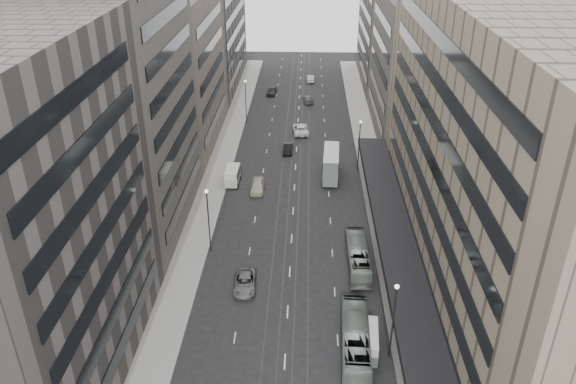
# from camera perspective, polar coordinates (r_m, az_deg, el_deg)

# --- Properties ---
(ground) EXTENTS (220.00, 220.00, 0.00)m
(ground) POSITION_cam_1_polar(r_m,az_deg,el_deg) (58.44, -0.08, -12.71)
(ground) COLOR black
(ground) RESTS_ON ground
(sidewalk_right) EXTENTS (4.00, 125.00, 0.15)m
(sidewalk_right) POSITION_cam_1_polar(r_m,az_deg,el_deg) (90.81, 8.40, 2.87)
(sidewalk_right) COLOR gray
(sidewalk_right) RESTS_ON ground
(sidewalk_left) EXTENTS (4.00, 125.00, 0.15)m
(sidewalk_left) POSITION_cam_1_polar(r_m,az_deg,el_deg) (91.24, -6.77, 3.11)
(sidewalk_left) COLOR gray
(sidewalk_left) RESTS_ON ground
(department_store) EXTENTS (19.20, 60.00, 30.00)m
(department_store) POSITION_cam_1_polar(r_m,az_deg,el_deg) (60.53, 20.99, 3.54)
(department_store) COLOR #7D6D5B
(department_store) RESTS_ON ground
(building_right_mid) EXTENTS (15.00, 28.00, 24.00)m
(building_right_mid) POSITION_cam_1_polar(r_m,az_deg,el_deg) (101.75, 13.53, 12.32)
(building_right_mid) COLOR #48433E
(building_right_mid) RESTS_ON ground
(building_right_far) EXTENTS (15.00, 32.00, 28.00)m
(building_right_far) POSITION_cam_1_polar(r_m,az_deg,el_deg) (130.13, 11.25, 16.75)
(building_right_far) COLOR #5D5754
(building_right_far) RESTS_ON ground
(building_left_a) EXTENTS (15.00, 28.00, 30.00)m
(building_left_a) POSITION_cam_1_polar(r_m,az_deg,el_deg) (48.86, -26.62, -3.50)
(building_left_a) COLOR #5D5754
(building_left_a) RESTS_ON ground
(building_left_b) EXTENTS (15.00, 26.00, 34.00)m
(building_left_b) POSITION_cam_1_polar(r_m,az_deg,el_deg) (70.64, -17.44, 9.29)
(building_left_b) COLOR #48433E
(building_left_b) RESTS_ON ground
(building_left_c) EXTENTS (15.00, 28.00, 25.00)m
(building_left_c) POSITION_cam_1_polar(r_m,az_deg,el_deg) (96.69, -12.17, 11.97)
(building_left_c) COLOR #74645A
(building_left_c) RESTS_ON ground
(building_left_d) EXTENTS (15.00, 38.00, 28.00)m
(building_left_d) POSITION_cam_1_polar(r_m,az_deg,el_deg) (127.77, -8.82, 16.75)
(building_left_d) COLOR #5D5754
(building_left_d) RESTS_ON ground
(lamp_right_near) EXTENTS (0.44, 0.44, 8.32)m
(lamp_right_near) POSITION_cam_1_polar(r_m,az_deg,el_deg) (51.87, 10.72, -11.97)
(lamp_right_near) COLOR #262628
(lamp_right_near) RESTS_ON ground
(lamp_right_far) EXTENTS (0.44, 0.44, 8.32)m
(lamp_right_far) POSITION_cam_1_polar(r_m,az_deg,el_deg) (86.24, 7.26, 5.29)
(lamp_right_far) COLOR #262628
(lamp_right_far) RESTS_ON ground
(lamp_left_near) EXTENTS (0.44, 0.44, 8.32)m
(lamp_left_near) POSITION_cam_1_polar(r_m,az_deg,el_deg) (66.19, -8.13, -2.15)
(lamp_left_near) COLOR #262628
(lamp_left_near) RESTS_ON ground
(lamp_left_far) EXTENTS (0.44, 0.44, 8.32)m
(lamp_left_far) POSITION_cam_1_polar(r_m,az_deg,el_deg) (105.24, -4.32, 9.64)
(lamp_left_far) COLOR #262628
(lamp_left_far) RESTS_ON ground
(bus_near) EXTENTS (2.95, 10.85, 3.00)m
(bus_near) POSITION_cam_1_polar(r_m,az_deg,el_deg) (54.21, 6.85, -14.73)
(bus_near) COLOR gray
(bus_near) RESTS_ON ground
(bus_far) EXTENTS (2.41, 9.85, 2.74)m
(bus_far) POSITION_cam_1_polar(r_m,az_deg,el_deg) (65.26, 7.09, -6.53)
(bus_far) COLOR gray
(bus_far) RESTS_ON ground
(double_decker) EXTENTS (2.82, 8.10, 4.37)m
(double_decker) POSITION_cam_1_polar(r_m,az_deg,el_deg) (84.62, 4.38, 2.88)
(double_decker) COLOR slate
(double_decker) RESTS_ON ground
(vw_microbus) EXTENTS (2.43, 4.78, 2.50)m
(vw_microbus) POSITION_cam_1_polar(r_m,az_deg,el_deg) (54.47, 8.05, -14.73)
(vw_microbus) COLOR #54585B
(vw_microbus) RESTS_ON ground
(panel_van) EXTENTS (2.10, 4.16, 2.60)m
(panel_van) POSITION_cam_1_polar(r_m,az_deg,el_deg) (83.35, -5.66, 1.70)
(panel_van) COLOR #B5B4A4
(panel_van) RESTS_ON ground
(sedan_2) EXTENTS (2.64, 5.21, 1.41)m
(sedan_2) POSITION_cam_1_polar(r_m,az_deg,el_deg) (62.11, -4.40, -9.15)
(sedan_2) COLOR slate
(sedan_2) RESTS_ON ground
(sedan_4) EXTENTS (2.11, 4.98, 1.68)m
(sedan_4) POSITION_cam_1_polar(r_m,az_deg,el_deg) (81.35, -3.13, 0.64)
(sedan_4) COLOR #BBB59A
(sedan_4) RESTS_ON ground
(sedan_5) EXTENTS (1.55, 4.23, 1.39)m
(sedan_5) POSITION_cam_1_polar(r_m,az_deg,el_deg) (93.86, -0.01, 4.45)
(sedan_5) COLOR black
(sedan_5) RESTS_ON ground
(sedan_6) EXTENTS (3.24, 6.01, 1.60)m
(sedan_6) POSITION_cam_1_polar(r_m,az_deg,el_deg) (101.73, 1.28, 6.42)
(sedan_6) COLOR white
(sedan_6) RESTS_ON ground
(sedan_7) EXTENTS (2.40, 4.84, 1.35)m
(sedan_7) POSITION_cam_1_polar(r_m,az_deg,el_deg) (118.03, 2.04, 9.43)
(sedan_7) COLOR #4F4F51
(sedan_7) RESTS_ON ground
(sedan_8) EXTENTS (2.35, 4.86, 1.60)m
(sedan_8) POSITION_cam_1_polar(r_m,az_deg,el_deg) (122.74, -1.64, 10.23)
(sedan_8) COLOR black
(sedan_8) RESTS_ON ground
(sedan_9) EXTENTS (1.76, 4.61, 1.50)m
(sedan_9) POSITION_cam_1_polar(r_m,az_deg,el_deg) (132.02, 2.29, 11.47)
(sedan_9) COLOR #BDAF9D
(sedan_9) RESTS_ON ground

